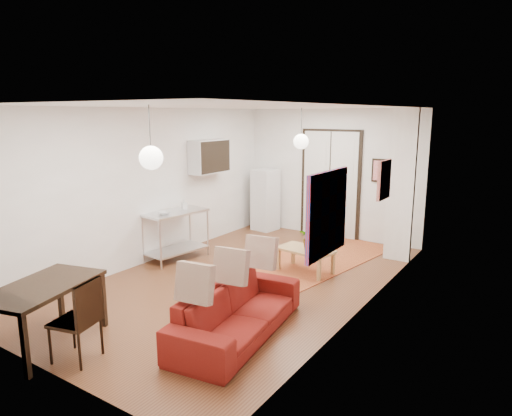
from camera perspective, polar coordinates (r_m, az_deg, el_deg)
The scene contains 27 objects.
floor at distance 7.89m, azimuth -1.57°, elevation -8.99°, with size 7.00×7.00×0.00m, color brown.
ceiling at distance 7.38m, azimuth -1.70°, elevation 12.56°, with size 4.20×7.00×0.02m, color white.
wall_back at distance 10.53m, azimuth 9.39°, elevation 4.26°, with size 4.20×0.02×2.90m, color white.
wall_front at distance 5.12m, azimuth -24.77°, elevation -4.59°, with size 4.20×0.02×2.90m, color white.
wall_left at distance 8.86m, azimuth -12.84°, elevation 2.73°, with size 0.02×7.00×2.90m, color white.
wall_right at distance 6.55m, azimuth 13.60°, elevation -0.44°, with size 0.02×7.00×2.90m, color white.
double_doors at distance 10.52m, azimuth 9.24°, elevation 2.88°, with size 1.44×0.06×2.50m, color silver.
stub_partition at distance 9.02m, azimuth 17.67°, elevation 2.62°, with size 0.50×0.10×2.90m, color white.
wall_cabinet at distance 9.78m, azimuth -5.86°, elevation 6.44°, with size 0.35×1.00×0.70m, color silver.
painting_popart at distance 5.38m, azimuth 8.89°, elevation -0.68°, with size 0.05×1.00×1.00m, color red.
painting_abstract at distance 7.25m, azimuth 15.72°, elevation 3.42°, with size 0.05×0.50×0.60m, color beige.
poster_back at distance 10.07m, azimuth 15.34°, elevation 4.52°, with size 0.40×0.03×0.50m, color red.
print_left at distance 10.26m, azimuth -4.74°, elevation 6.99°, with size 0.03×0.44×0.54m, color #8E603B.
pendant_back at distance 9.11m, azimuth 5.65°, elevation 8.27°, with size 0.30×0.30×0.80m.
pendant_front at distance 5.88m, azimuth -12.98°, elevation 6.14°, with size 0.30×0.30×0.80m.
kilim_rug at distance 8.70m, azimuth 5.47°, elevation -7.00°, with size 1.70×4.52×0.01m, color #BC652F.
sofa at distance 5.97m, azimuth -2.28°, elevation -12.71°, with size 2.23×0.87×0.65m, color maroon.
coffee_table at distance 8.19m, azimuth 6.22°, elevation -5.48°, with size 1.05×0.68×0.44m.
potted_plant at distance 8.07m, azimuth 6.89°, elevation -3.75°, with size 0.38×0.33×0.43m, color #39692F.
kitchen_counter at distance 8.94m, azimuth -9.97°, elevation -2.50°, with size 0.79×1.31×0.95m.
bowl at distance 8.65m, azimuth -11.41°, elevation -0.61°, with size 0.22×0.22×0.05m, color silver.
soap_bottle at distance 9.03m, azimuth -8.98°, elevation 0.46°, with size 0.09×0.09×0.20m, color #4F9DAC.
fridge at distance 11.06m, azimuth 1.18°, elevation 1.03°, with size 0.52×0.52×1.48m, color white.
dining_table at distance 6.14m, azimuth -25.15°, elevation -9.44°, with size 1.13×1.57×0.78m.
dining_chair_near at distance 5.76m, azimuth -20.98°, elevation -11.90°, with size 0.56×0.70×0.97m.
dining_chair_far at distance 5.76m, azimuth -20.98°, elevation -11.90°, with size 0.56×0.70×0.97m.
black_side_chair at distance 10.40m, azimuth 9.20°, elevation -1.18°, with size 0.41×0.42×0.85m.
Camera 1 is at (4.24, -6.04, 2.80)m, focal length 32.00 mm.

